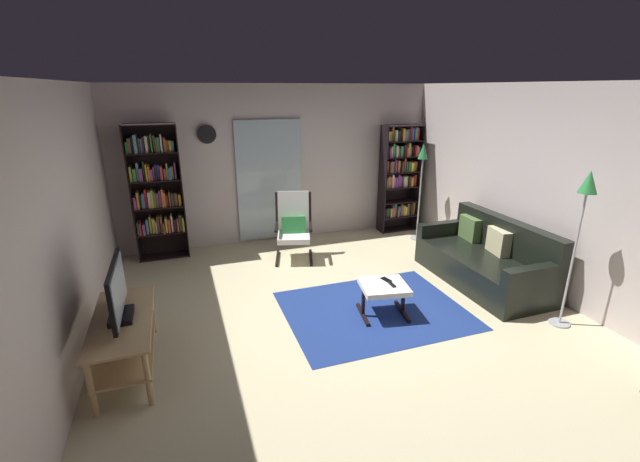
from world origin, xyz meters
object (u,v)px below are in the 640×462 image
Objects in this scene: television at (118,294)px; lounge_armchair at (294,224)px; floor_lamp_by_sofa at (584,206)px; wall_clock at (207,134)px; cell_phone at (386,280)px; ottoman at (384,290)px; tv_stand at (125,335)px; bookshelf_near_tv at (156,190)px; leather_sofa at (486,260)px; bookshelf_near_sofa at (399,173)px; tv_remote at (392,284)px; floor_lamp_by_shelf at (422,166)px.

television is 0.82× the size of lounge_armchair.
wall_clock is at bearing 132.07° from floor_lamp_by_sofa.
television is at bearing 170.08° from cell_phone.
ottoman is 3.69m from wall_clock.
cell_phone is at bearing 151.47° from floor_lamp_by_sofa.
tv_stand is 2.96m from bookshelf_near_tv.
bookshelf_near_tv is 3.44× the size of ottoman.
wall_clock is (-3.35, 2.58, 1.54)m from leather_sofa.
floor_lamp_by_sofa reaches higher than leather_sofa.
television is 0.43× the size of bookshelf_near_sofa.
tv_stand is 8.80× the size of tv_remote.
tv_remote is at bearing -29.68° from ottoman.
leather_sofa is at bearing -29.81° from bookshelf_near_tv.
television is at bearing -110.06° from wall_clock.
floor_lamp_by_shelf is (4.50, 2.26, 0.93)m from tv_stand.
floor_lamp_by_sofa reaches higher than tv_stand.
floor_lamp_by_sofa reaches higher than cell_phone.
tv_stand reaches higher than tv_remote.
lounge_armchair is at bearing 128.22° from floor_lamp_by_sofa.
bookshelf_near_sofa reaches higher than cell_phone.
floor_lamp_by_shelf is at bearing 26.64° from tv_stand.
bookshelf_near_sofa reaches higher than ottoman.
tv_remote is 2.14m from floor_lamp_by_sofa.
tv_stand is at bearing -135.81° from lounge_armchair.
floor_lamp_by_sofa is 1.05× the size of floor_lamp_by_shelf.
lounge_armchair is (1.94, -0.68, -0.55)m from bookshelf_near_tv.
lounge_armchair is at bearing 44.24° from television.
tv_stand is 5.30m from bookshelf_near_sofa.
ottoman is (2.73, 0.10, -0.03)m from tv_stand.
ottoman is at bearing -76.55° from lounge_armchair.
lounge_armchair is at bearing 92.10° from cell_phone.
television is at bearing -177.81° from ottoman.
bookshelf_near_sofa is 6.62× the size of wall_clock.
tv_remote is (-1.61, -2.78, -0.67)m from bookshelf_near_sofa.
leather_sofa is (4.46, 0.46, -0.48)m from television.
leather_sofa is at bearing -4.99° from cell_phone.
leather_sofa is 2.82m from lounge_armchair.
floor_lamp_by_sofa is (1.72, -0.80, 0.99)m from tv_remote.
lounge_armchair is at bearing -163.00° from bookshelf_near_sofa.
cell_phone is at bearing 89.61° from tv_remote.
floor_lamp_by_sofa is at bearing -86.99° from leather_sofa.
leather_sofa is 6.57× the size of wall_clock.
lounge_armchair is (-2.18, -0.67, -0.53)m from bookshelf_near_sofa.
bookshelf_near_sofa is (4.42, 2.84, 0.71)m from tv_stand.
cell_phone is at bearing -73.87° from lounge_armchair.
floor_lamp_by_shelf is 3.52m from wall_clock.
lounge_armchair is 3.80m from floor_lamp_by_sofa.
ottoman is 0.11m from tv_remote.
lounge_armchair is at bearing 142.48° from leather_sofa.
ottoman is (0.50, -2.07, -0.21)m from lounge_armchair.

